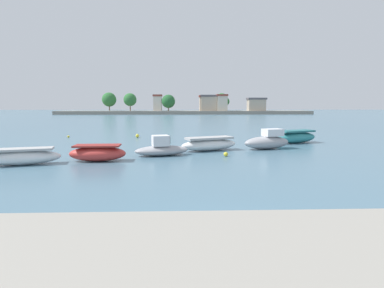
# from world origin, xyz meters

# --- Properties ---
(ground_plane) EXTENTS (400.00, 400.00, 0.00)m
(ground_plane) POSITION_xyz_m (0.00, 0.00, 0.00)
(ground_plane) COLOR slate
(moored_boat_0) EXTENTS (4.84, 2.43, 1.06)m
(moored_boat_0) POSITION_xyz_m (-11.49, 11.71, 0.51)
(moored_boat_0) COLOR white
(moored_boat_0) RESTS_ON ground
(moored_boat_1) EXTENTS (3.82, 1.63, 1.11)m
(moored_boat_1) POSITION_xyz_m (-7.02, 12.84, 0.54)
(moored_boat_1) COLOR #C63833
(moored_boat_1) RESTS_ON ground
(moored_boat_2) EXTENTS (4.31, 2.51, 1.52)m
(moored_boat_2) POSITION_xyz_m (-2.84, 14.91, 0.51)
(moored_boat_2) COLOR #9E9EA3
(moored_boat_2) RESTS_ON ground
(moored_boat_3) EXTENTS (5.15, 3.19, 1.13)m
(moored_boat_3) POSITION_xyz_m (0.96, 17.20, 0.54)
(moored_boat_3) COLOR white
(moored_boat_3) RESTS_ON ground
(moored_boat_4) EXTENTS (4.47, 2.69, 1.71)m
(moored_boat_4) POSITION_xyz_m (6.08, 17.97, 0.67)
(moored_boat_4) COLOR #9E9EA3
(moored_boat_4) RESTS_ON ground
(moored_boat_5) EXTENTS (4.91, 3.27, 1.26)m
(moored_boat_5) POSITION_xyz_m (10.03, 21.80, 0.60)
(moored_boat_5) COLOR teal
(moored_boat_5) RESTS_ON ground
(mooring_buoy_0) EXTENTS (0.36, 0.36, 0.36)m
(mooring_buoy_0) POSITION_xyz_m (-9.69, 18.46, 0.18)
(mooring_buoy_0) COLOR white
(mooring_buoy_0) RESTS_ON ground
(mooring_buoy_1) EXTENTS (0.41, 0.41, 0.41)m
(mooring_buoy_1) POSITION_xyz_m (-6.44, 27.27, 0.20)
(mooring_buoy_1) COLOR yellow
(mooring_buoy_1) RESTS_ON ground
(mooring_buoy_3) EXTENTS (0.33, 0.33, 0.33)m
(mooring_buoy_3) POSITION_xyz_m (1.93, 14.34, 0.16)
(mooring_buoy_3) COLOR yellow
(mooring_buoy_3) RESTS_ON ground
(mooring_buoy_4) EXTENTS (0.25, 0.25, 0.25)m
(mooring_buoy_4) POSITION_xyz_m (-14.36, 27.42, 0.12)
(mooring_buoy_4) COLOR yellow
(mooring_buoy_4) RESTS_ON ground
(distant_shoreline) EXTENTS (96.92, 10.66, 8.31)m
(distant_shoreline) POSITION_xyz_m (0.66, 109.67, 2.62)
(distant_shoreline) COLOR gray
(distant_shoreline) RESTS_ON ground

